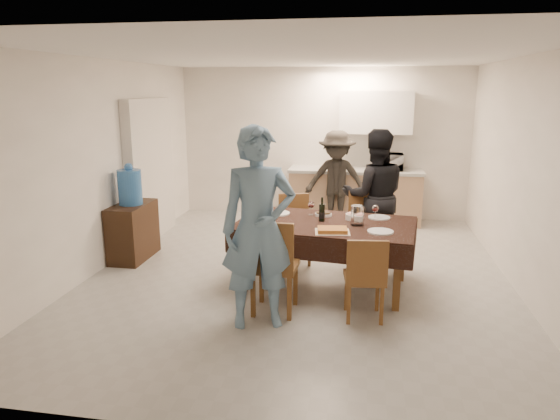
# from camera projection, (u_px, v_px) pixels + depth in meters

# --- Properties ---
(floor) EXTENTS (5.00, 6.00, 0.02)m
(floor) POSITION_uv_depth(u_px,v_px,m) (299.00, 274.00, 6.18)
(floor) COLOR #A6A6A1
(floor) RESTS_ON ground
(ceiling) EXTENTS (5.00, 6.00, 0.02)m
(ceiling) POSITION_uv_depth(u_px,v_px,m) (301.00, 55.00, 5.56)
(ceiling) COLOR white
(ceiling) RESTS_ON wall_back
(wall_back) EXTENTS (5.00, 0.02, 2.60)m
(wall_back) POSITION_uv_depth(u_px,v_px,m) (322.00, 143.00, 8.74)
(wall_back) COLOR white
(wall_back) RESTS_ON floor
(wall_front) EXTENTS (5.00, 0.02, 2.60)m
(wall_front) POSITION_uv_depth(u_px,v_px,m) (235.00, 249.00, 3.00)
(wall_front) COLOR white
(wall_front) RESTS_ON floor
(wall_left) EXTENTS (0.02, 6.00, 2.60)m
(wall_left) POSITION_uv_depth(u_px,v_px,m) (103.00, 165.00, 6.28)
(wall_left) COLOR white
(wall_left) RESTS_ON floor
(wall_right) EXTENTS (0.02, 6.00, 2.60)m
(wall_right) POSITION_uv_depth(u_px,v_px,m) (526.00, 177.00, 5.46)
(wall_right) COLOR white
(wall_right) RESTS_ON floor
(stub_partition) EXTENTS (0.15, 1.40, 2.10)m
(stub_partition) POSITION_uv_depth(u_px,v_px,m) (150.00, 170.00, 7.48)
(stub_partition) COLOR silver
(stub_partition) RESTS_ON floor
(kitchen_base_cabinet) EXTENTS (2.20, 0.60, 0.86)m
(kitchen_base_cabinet) POSITION_uv_depth(u_px,v_px,m) (355.00, 197.00, 8.55)
(kitchen_base_cabinet) COLOR #9D7B5E
(kitchen_base_cabinet) RESTS_ON floor
(kitchen_worktop) EXTENTS (2.24, 0.64, 0.05)m
(kitchen_worktop) POSITION_uv_depth(u_px,v_px,m) (356.00, 171.00, 8.44)
(kitchen_worktop) COLOR #A0A19D
(kitchen_worktop) RESTS_ON kitchen_base_cabinet
(upper_cabinet) EXTENTS (1.20, 0.34, 0.70)m
(upper_cabinet) POSITION_uv_depth(u_px,v_px,m) (376.00, 112.00, 8.29)
(upper_cabinet) COLOR white
(upper_cabinet) RESTS_ON wall_back
(dining_table) EXTENTS (2.09, 1.37, 0.77)m
(dining_table) POSITION_uv_depth(u_px,v_px,m) (326.00, 225.00, 5.64)
(dining_table) COLOR black
(dining_table) RESTS_ON floor
(chair_near_left) EXTENTS (0.47, 0.47, 0.54)m
(chair_near_left) POSITION_uv_depth(u_px,v_px,m) (273.00, 258.00, 4.93)
(chair_near_left) COLOR brown
(chair_near_left) RESTS_ON floor
(chair_near_right) EXTENTS (0.43, 0.43, 0.47)m
(chair_near_right) POSITION_uv_depth(u_px,v_px,m) (365.00, 271.00, 4.82)
(chair_near_right) COLOR brown
(chair_near_right) RESTS_ON floor
(chair_far_left) EXTENTS (0.50, 0.50, 0.48)m
(chair_far_left) POSITION_uv_depth(u_px,v_px,m) (294.00, 224.00, 6.40)
(chair_far_left) COLOR brown
(chair_far_left) RESTS_ON floor
(chair_far_right) EXTENTS (0.46, 0.46, 0.52)m
(chair_far_right) POSITION_uv_depth(u_px,v_px,m) (366.00, 224.00, 6.23)
(chair_far_right) COLOR brown
(chair_far_right) RESTS_ON floor
(console) EXTENTS (0.40, 0.81, 0.75)m
(console) POSITION_uv_depth(u_px,v_px,m) (133.00, 231.00, 6.68)
(console) COLOR #311C10
(console) RESTS_ON floor
(water_jug) EXTENTS (0.31, 0.31, 0.46)m
(water_jug) POSITION_uv_depth(u_px,v_px,m) (130.00, 187.00, 6.54)
(water_jug) COLOR #3A7FD3
(water_jug) RESTS_ON console
(wine_bottle) EXTENTS (0.07, 0.07, 0.28)m
(wine_bottle) POSITION_uv_depth(u_px,v_px,m) (322.00, 209.00, 5.66)
(wine_bottle) COLOR black
(wine_bottle) RESTS_ON dining_table
(water_pitcher) EXTENTS (0.14, 0.14, 0.22)m
(water_pitcher) POSITION_uv_depth(u_px,v_px,m) (357.00, 215.00, 5.50)
(water_pitcher) COLOR white
(water_pitcher) RESTS_ON dining_table
(savoury_tart) EXTENTS (0.39, 0.31, 0.05)m
(savoury_tart) POSITION_uv_depth(u_px,v_px,m) (332.00, 230.00, 5.25)
(savoury_tart) COLOR #BD8137
(savoury_tart) RESTS_ON dining_table
(salad_bowl) EXTENTS (0.17, 0.17, 0.07)m
(salad_bowl) POSITION_uv_depth(u_px,v_px,m) (353.00, 217.00, 5.75)
(salad_bowl) COLOR white
(salad_bowl) RESTS_ON dining_table
(mushroom_dish) EXTENTS (0.18, 0.18, 0.03)m
(mushroom_dish) POSITION_uv_depth(u_px,v_px,m) (323.00, 215.00, 5.91)
(mushroom_dish) COLOR white
(mushroom_dish) RESTS_ON dining_table
(wine_glass_a) EXTENTS (0.08, 0.08, 0.18)m
(wine_glass_a) POSITION_uv_depth(u_px,v_px,m) (274.00, 218.00, 5.46)
(wine_glass_a) COLOR white
(wine_glass_a) RESTS_ON dining_table
(wine_glass_b) EXTENTS (0.08, 0.08, 0.17)m
(wine_glass_b) POSITION_uv_depth(u_px,v_px,m) (375.00, 212.00, 5.76)
(wine_glass_b) COLOR white
(wine_glass_b) RESTS_ON dining_table
(wine_glass_c) EXTENTS (0.08, 0.08, 0.18)m
(wine_glass_c) POSITION_uv_depth(u_px,v_px,m) (311.00, 208.00, 5.93)
(wine_glass_c) COLOR white
(wine_glass_c) RESTS_ON dining_table
(plate_near_left) EXTENTS (0.25, 0.25, 0.01)m
(plate_near_left) POSITION_uv_depth(u_px,v_px,m) (269.00, 226.00, 5.44)
(plate_near_left) COLOR white
(plate_near_left) RESTS_ON dining_table
(plate_near_right) EXTENTS (0.27, 0.27, 0.02)m
(plate_near_right) POSITION_uv_depth(u_px,v_px,m) (380.00, 232.00, 5.25)
(plate_near_right) COLOR white
(plate_near_right) RESTS_ON dining_table
(plate_far_left) EXTENTS (0.28, 0.28, 0.02)m
(plate_far_left) POSITION_uv_depth(u_px,v_px,m) (278.00, 213.00, 6.02)
(plate_far_left) COLOR white
(plate_far_left) RESTS_ON dining_table
(plate_far_right) EXTENTS (0.25, 0.25, 0.01)m
(plate_far_right) POSITION_uv_depth(u_px,v_px,m) (379.00, 217.00, 5.82)
(plate_far_right) COLOR white
(plate_far_right) RESTS_ON dining_table
(microwave) EXTENTS (0.50, 0.34, 0.28)m
(microwave) POSITION_uv_depth(u_px,v_px,m) (388.00, 162.00, 8.31)
(microwave) COLOR white
(microwave) RESTS_ON kitchen_worktop
(person_near) EXTENTS (0.81, 0.66, 1.93)m
(person_near) POSITION_uv_depth(u_px,v_px,m) (258.00, 229.00, 4.67)
(person_near) COLOR #6389AA
(person_near) RESTS_ON floor
(person_far) EXTENTS (0.93, 0.77, 1.74)m
(person_far) POSITION_uv_depth(u_px,v_px,m) (374.00, 196.00, 6.52)
(person_far) COLOR black
(person_far) RESTS_ON floor
(person_kitchen) EXTENTS (1.03, 0.59, 1.59)m
(person_kitchen) POSITION_uv_depth(u_px,v_px,m) (336.00, 180.00, 8.08)
(person_kitchen) COLOR black
(person_kitchen) RESTS_ON floor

